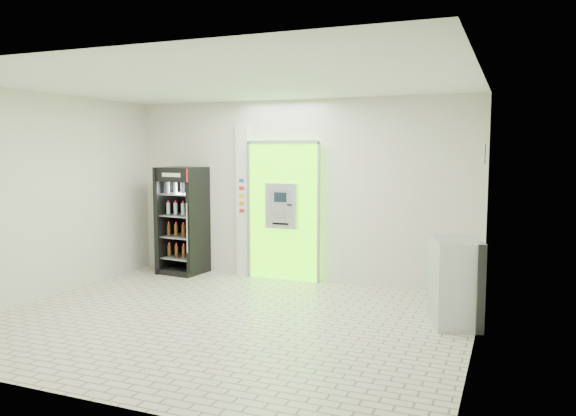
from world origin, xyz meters
The scene contains 7 objects.
ground centered at (0.00, 0.00, 0.00)m, with size 6.00×6.00×0.00m, color beige.
room_shell centered at (0.00, 0.00, 1.84)m, with size 6.00×6.00×6.00m.
atm_assembly centered at (-0.20, 2.41, 1.17)m, with size 1.30×0.24×2.33m.
pillar centered at (-0.98, 2.45, 1.30)m, with size 0.22×0.11×2.60m.
beverage_cooler centered at (-2.04, 2.19, 0.90)m, with size 0.76×0.71×1.87m.
steel_cabinet centered at (2.72, 0.93, 0.54)m, with size 0.77×0.94×1.08m.
exit_sign centered at (2.99, 1.40, 2.12)m, with size 0.02×0.22×0.26m.
Camera 1 is at (3.37, -6.20, 2.19)m, focal length 35.00 mm.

